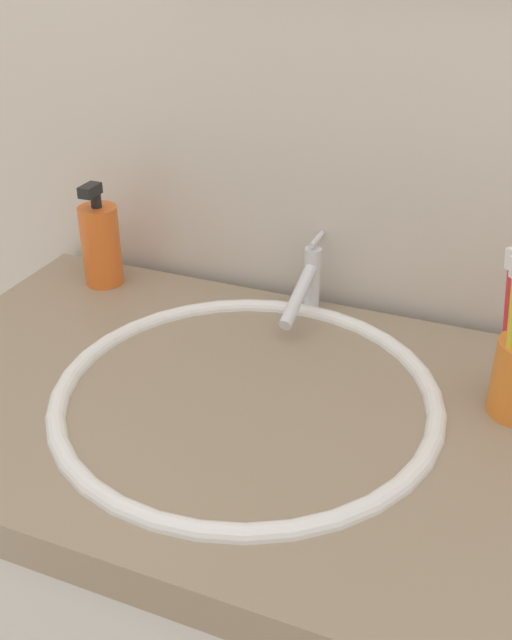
{
  "coord_description": "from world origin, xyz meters",
  "views": [
    {
      "loc": [
        0.26,
        -0.66,
        1.41
      ],
      "look_at": [
        -0.03,
        0.04,
        0.98
      ],
      "focal_mm": 41.21,
      "sensor_mm": 36.0,
      "label": 1
    }
  ],
  "objects_px": {
    "faucet": "(307,283)",
    "toothbrush_yellow": "(511,328)",
    "toothbrush_red": "(507,316)",
    "soap_dispenser": "(101,244)"
  },
  "relations": [
    {
      "from": "toothbrush_yellow",
      "to": "toothbrush_red",
      "type": "relative_size",
      "value": 1.1
    },
    {
      "from": "faucet",
      "to": "toothbrush_yellow",
      "type": "relative_size",
      "value": 0.78
    },
    {
      "from": "toothbrush_yellow",
      "to": "soap_dispenser",
      "type": "distance_m",
      "value": 0.62
    },
    {
      "from": "toothbrush_yellow",
      "to": "faucet",
      "type": "bearing_deg",
      "value": 151.62
    },
    {
      "from": "toothbrush_red",
      "to": "faucet",
      "type": "bearing_deg",
      "value": 158.54
    },
    {
      "from": "faucet",
      "to": "toothbrush_yellow",
      "type": "xyz_separation_m",
      "value": [
        0.28,
        -0.15,
        0.07
      ]
    },
    {
      "from": "faucet",
      "to": "toothbrush_red",
      "type": "xyz_separation_m",
      "value": [
        0.27,
        -0.11,
        0.06
      ]
    },
    {
      "from": "soap_dispenser",
      "to": "toothbrush_red",
      "type": "bearing_deg",
      "value": -8.05
    },
    {
      "from": "toothbrush_red",
      "to": "soap_dispenser",
      "type": "relative_size",
      "value": 1.13
    },
    {
      "from": "toothbrush_yellow",
      "to": "soap_dispenser",
      "type": "relative_size",
      "value": 1.24
    }
  ]
}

